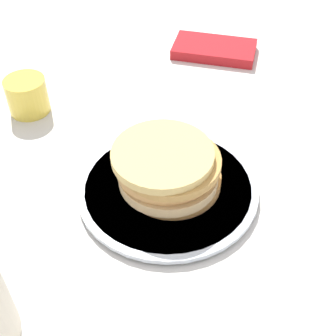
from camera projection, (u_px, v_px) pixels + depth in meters
The scene contains 5 objects.
ground_plane at pixel (181, 187), 0.68m from camera, with size 4.00×4.00×0.00m, color silver.
plate at pixel (168, 188), 0.67m from camera, with size 0.26×0.26×0.01m.
pancake_stack at pixel (168, 169), 0.64m from camera, with size 0.15×0.15×0.07m.
juice_glass at pixel (27, 95), 0.79m from camera, with size 0.07×0.07×0.06m.
napkin at pixel (214, 49), 0.94m from camera, with size 0.18×0.12×0.02m.
Camera 1 is at (-0.17, 0.44, 0.49)m, focal length 50.00 mm.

